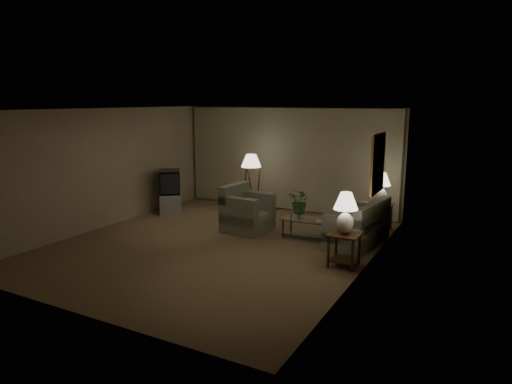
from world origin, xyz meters
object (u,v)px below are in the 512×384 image
at_px(coffee_table, 306,225).
at_px(vase, 300,215).
at_px(sofa, 357,227).
at_px(side_table_far, 380,212).
at_px(armchair, 248,213).
at_px(table_lamp_far, 381,185).
at_px(ottoman, 254,203).
at_px(table_lamp_near, 346,209).
at_px(tv_cabinet, 171,202).
at_px(floor_lamp, 251,183).
at_px(side_table_near, 344,244).
at_px(crt_tv, 170,182).

height_order(coffee_table, vase, vase).
relative_size(sofa, side_table_far, 2.99).
bearing_deg(armchair, table_lamp_far, -57.42).
relative_size(table_lamp_far, ottoman, 1.08).
relative_size(sofa, vase, 12.05).
relative_size(table_lamp_near, table_lamp_far, 1.03).
height_order(sofa, tv_cabinet, sofa).
bearing_deg(sofa, tv_cabinet, -87.51).
distance_m(sofa, armchair, 2.44).
distance_m(sofa, coffee_table, 1.07).
bearing_deg(side_table_far, table_lamp_near, -90.00).
height_order(coffee_table, floor_lamp, floor_lamp).
bearing_deg(side_table_near, tv_cabinet, 161.66).
distance_m(table_lamp_near, ottoman, 4.40).
bearing_deg(table_lamp_near, armchair, 155.96).
bearing_deg(tv_cabinet, sofa, 49.01).
relative_size(floor_lamp, ottoman, 2.36).
distance_m(side_table_far, ottoman, 3.31).
bearing_deg(tv_cabinet, crt_tv, 0.00).
distance_m(side_table_near, tv_cabinet, 5.48).
xyz_separation_m(tv_cabinet, ottoman, (1.90, 1.08, -0.03)).
distance_m(side_table_far, crt_tv, 5.29).
bearing_deg(vase, table_lamp_near, -42.52).
bearing_deg(side_table_near, table_lamp_near, 180.00).
relative_size(armchair, crt_tv, 1.23).
relative_size(sofa, table_lamp_far, 2.54).
bearing_deg(vase, ottoman, 141.30).
distance_m(side_table_far, floor_lamp, 3.23).
relative_size(side_table_near, tv_cabinet, 0.60).
relative_size(table_lamp_near, vase, 4.90).
height_order(side_table_near, vase, side_table_near).
xyz_separation_m(side_table_near, side_table_far, (-0.00, 2.60, -0.00)).
bearing_deg(side_table_near, crt_tv, 161.66).
bearing_deg(floor_lamp, crt_tv, -159.92).
distance_m(sofa, vase, 1.22).
bearing_deg(side_table_near, coffee_table, 134.14).
height_order(table_lamp_near, ottoman, table_lamp_near).
height_order(side_table_near, crt_tv, crt_tv).
bearing_deg(coffee_table, armchair, -175.83).
relative_size(table_lamp_far, vase, 4.75).
relative_size(table_lamp_far, tv_cabinet, 0.71).
distance_m(table_lamp_near, coffee_table, 1.90).
xyz_separation_m(sofa, ottoman, (-3.15, 1.45, -0.14)).
bearing_deg(ottoman, sofa, -24.73).
relative_size(armchair, vase, 7.17).
bearing_deg(sofa, side_table_near, 13.06).
distance_m(sofa, tv_cabinet, 5.06).
bearing_deg(armchair, side_table_near, -110.81).
height_order(side_table_near, tv_cabinet, side_table_near).
bearing_deg(side_table_far, side_table_near, -90.00).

